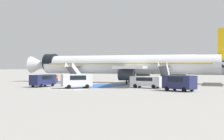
{
  "coord_description": "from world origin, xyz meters",
  "views": [
    {
      "loc": [
        27.91,
        -59.62,
        3.33
      ],
      "look_at": [
        -1.06,
        -0.41,
        2.69
      ],
      "focal_mm": 50.0,
      "sensor_mm": 36.0,
      "label": 1
    }
  ],
  "objects_px": {
    "service_van_2": "(77,80)",
    "traffic_cone_0": "(31,82)",
    "boarding_stairs_forward": "(73,78)",
    "boarding_stairs_aft": "(164,79)",
    "ground_crew_1": "(57,78)",
    "service_van_3": "(179,82)",
    "traffic_cone_1": "(190,85)",
    "baggage_cart": "(136,84)",
    "fuel_tanker": "(179,73)",
    "service_van_0": "(146,81)",
    "ground_crew_2": "(127,80)",
    "service_van_1": "(43,79)",
    "ground_crew_0": "(92,79)",
    "airliner": "(130,65)"
  },
  "relations": [
    {
      "from": "fuel_tanker",
      "to": "service_van_0",
      "type": "relative_size",
      "value": 1.77
    },
    {
      "from": "boarding_stairs_forward",
      "to": "fuel_tanker",
      "type": "relative_size",
      "value": 0.59
    },
    {
      "from": "service_van_0",
      "to": "boarding_stairs_aft",
      "type": "bearing_deg",
      "value": 6.43
    },
    {
      "from": "service_van_1",
      "to": "ground_crew_1",
      "type": "distance_m",
      "value": 13.8
    },
    {
      "from": "baggage_cart",
      "to": "ground_crew_2",
      "type": "relative_size",
      "value": 1.83
    },
    {
      "from": "boarding_stairs_forward",
      "to": "baggage_cart",
      "type": "bearing_deg",
      "value": -17.22
    },
    {
      "from": "service_van_0",
      "to": "traffic_cone_0",
      "type": "distance_m",
      "value": 26.47
    },
    {
      "from": "service_van_1",
      "to": "ground_crew_0",
      "type": "relative_size",
      "value": 3.14
    },
    {
      "from": "baggage_cart",
      "to": "ground_crew_0",
      "type": "bearing_deg",
      "value": -62.56
    },
    {
      "from": "fuel_tanker",
      "to": "service_van_2",
      "type": "distance_m",
      "value": 41.84
    },
    {
      "from": "boarding_stairs_forward",
      "to": "ground_crew_2",
      "type": "relative_size",
      "value": 3.43
    },
    {
      "from": "boarding_stairs_forward",
      "to": "traffic_cone_0",
      "type": "xyz_separation_m",
      "value": [
        -7.44,
        -4.43,
        -0.67
      ]
    },
    {
      "from": "ground_crew_0",
      "to": "ground_crew_2",
      "type": "height_order",
      "value": "ground_crew_0"
    },
    {
      "from": "fuel_tanker",
      "to": "service_van_1",
      "type": "distance_m",
      "value": 42.6
    },
    {
      "from": "ground_crew_1",
      "to": "baggage_cart",
      "type": "bearing_deg",
      "value": -91.99
    },
    {
      "from": "traffic_cone_0",
      "to": "traffic_cone_1",
      "type": "bearing_deg",
      "value": 6.59
    },
    {
      "from": "service_van_0",
      "to": "service_van_1",
      "type": "bearing_deg",
      "value": 110.72
    },
    {
      "from": "service_van_0",
      "to": "service_van_1",
      "type": "height_order",
      "value": "service_van_1"
    },
    {
      "from": "boarding_stairs_aft",
      "to": "ground_crew_1",
      "type": "bearing_deg",
      "value": 178.48
    },
    {
      "from": "ground_crew_0",
      "to": "ground_crew_1",
      "type": "bearing_deg",
      "value": 57.44
    },
    {
      "from": "service_van_0",
      "to": "baggage_cart",
      "type": "distance_m",
      "value": 6.72
    },
    {
      "from": "service_van_3",
      "to": "traffic_cone_1",
      "type": "bearing_deg",
      "value": 25.53
    },
    {
      "from": "ground_crew_1",
      "to": "boarding_stairs_aft",
      "type": "bearing_deg",
      "value": -78.14
    },
    {
      "from": "boarding_stairs_forward",
      "to": "ground_crew_1",
      "type": "distance_m",
      "value": 4.07
    },
    {
      "from": "service_van_0",
      "to": "baggage_cart",
      "type": "bearing_deg",
      "value": 41.88
    },
    {
      "from": "service_van_1",
      "to": "baggage_cart",
      "type": "distance_m",
      "value": 16.26
    },
    {
      "from": "fuel_tanker",
      "to": "traffic_cone_0",
      "type": "distance_m",
      "value": 39.67
    },
    {
      "from": "service_van_3",
      "to": "traffic_cone_0",
      "type": "height_order",
      "value": "service_van_3"
    },
    {
      "from": "service_van_2",
      "to": "baggage_cart",
      "type": "height_order",
      "value": "service_van_2"
    },
    {
      "from": "boarding_stairs_aft",
      "to": "traffic_cone_0",
      "type": "height_order",
      "value": "boarding_stairs_aft"
    },
    {
      "from": "ground_crew_1",
      "to": "traffic_cone_0",
      "type": "height_order",
      "value": "ground_crew_1"
    },
    {
      "from": "service_van_0",
      "to": "ground_crew_2",
      "type": "xyz_separation_m",
      "value": [
        -6.93,
        8.07,
        -0.22
      ]
    },
    {
      "from": "boarding_stairs_forward",
      "to": "boarding_stairs_aft",
      "type": "height_order",
      "value": "boarding_stairs_aft"
    },
    {
      "from": "service_van_0",
      "to": "traffic_cone_1",
      "type": "xyz_separation_m",
      "value": [
        5.36,
        6.92,
        -0.81
      ]
    },
    {
      "from": "baggage_cart",
      "to": "service_van_2",
      "type": "bearing_deg",
      "value": 18.93
    },
    {
      "from": "service_van_1",
      "to": "service_van_0",
      "type": "bearing_deg",
      "value": 14.2
    },
    {
      "from": "boarding_stairs_aft",
      "to": "traffic_cone_1",
      "type": "bearing_deg",
      "value": -40.01
    },
    {
      "from": "boarding_stairs_aft",
      "to": "fuel_tanker",
      "type": "relative_size",
      "value": 0.59
    },
    {
      "from": "service_van_3",
      "to": "traffic_cone_0",
      "type": "bearing_deg",
      "value": 98.26
    },
    {
      "from": "traffic_cone_1",
      "to": "traffic_cone_0",
      "type": "bearing_deg",
      "value": -173.41
    },
    {
      "from": "service_van_2",
      "to": "traffic_cone_0",
      "type": "distance_m",
      "value": 18.96
    },
    {
      "from": "service_van_0",
      "to": "service_van_2",
      "type": "distance_m",
      "value": 11.0
    },
    {
      "from": "service_van_3",
      "to": "traffic_cone_0",
      "type": "relative_size",
      "value": 7.09
    },
    {
      "from": "traffic_cone_1",
      "to": "service_van_3",
      "type": "bearing_deg",
      "value": -85.42
    },
    {
      "from": "traffic_cone_1",
      "to": "service_van_2",
      "type": "bearing_deg",
      "value": -140.0
    },
    {
      "from": "fuel_tanker",
      "to": "traffic_cone_1",
      "type": "xyz_separation_m",
      "value": [
        9.09,
        -28.98,
        -1.43
      ]
    },
    {
      "from": "ground_crew_2",
      "to": "traffic_cone_0",
      "type": "bearing_deg",
      "value": 21.63
    },
    {
      "from": "boarding_stairs_aft",
      "to": "ground_crew_1",
      "type": "xyz_separation_m",
      "value": [
        -22.67,
        -2.66,
        0.03
      ]
    },
    {
      "from": "ground_crew_2",
      "to": "airliner",
      "type": "bearing_deg",
      "value": -65.58
    },
    {
      "from": "service_van_1",
      "to": "service_van_2",
      "type": "xyz_separation_m",
      "value": [
        7.27,
        -0.89,
        0.1
      ]
    }
  ]
}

